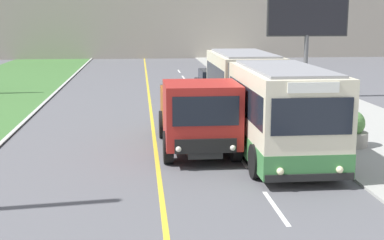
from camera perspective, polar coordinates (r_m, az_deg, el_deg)
city_bus at (r=20.17m, az=7.25°, el=2.28°), size 2.65×12.39×3.05m
dump_truck at (r=17.88m, az=0.70°, el=0.33°), size 2.46×6.25×2.52m
car_distant at (r=31.49m, az=2.29°, el=3.96°), size 1.80×4.30×1.45m
billboard_large at (r=30.62m, az=12.23°, el=10.73°), size 4.56×0.24×6.05m
planter_round_second at (r=19.65m, az=16.63°, el=-1.06°), size 1.16×1.16×1.27m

